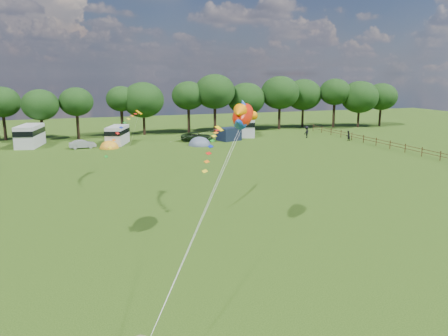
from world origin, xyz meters
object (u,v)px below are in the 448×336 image
object	(u,v)px
campervan_b	(30,135)
tent_orange	(109,148)
tent_greyblue	(200,145)
fish_kite	(242,115)
campervan_d	(246,126)
car_d	(197,137)
walker_a	(348,136)
walker_b	(306,132)
campervan_c	(117,134)
car_b	(83,144)

from	to	relation	value
campervan_b	tent_orange	bearing A→B (deg)	-104.53
tent_greyblue	fish_kite	bearing A→B (deg)	-101.39
campervan_d	car_d	bearing A→B (deg)	126.94
walker_a	walker_b	distance (m)	6.73
tent_greyblue	walker_a	size ratio (longest dim) A/B	2.30
campervan_c	campervan_d	xyz separation A→B (m)	(21.38, 2.24, 0.21)
campervan_c	fish_kite	bearing A→B (deg)	-153.83
car_d	tent_orange	bearing A→B (deg)	119.30
walker_a	walker_b	world-z (taller)	walker_b
campervan_b	campervan_d	distance (m)	33.53
campervan_c	campervan_d	size ratio (longest dim) A/B	0.88
campervan_d	walker_b	size ratio (longest dim) A/B	3.46
tent_greyblue	fish_kite	xyz separation A→B (m)	(-7.24, -35.92, 7.74)
car_d	fish_kite	world-z (taller)	fish_kite
car_d	fish_kite	bearing A→B (deg)	-171.95
campervan_b	walker_b	distance (m)	42.36
tent_greyblue	tent_orange	bearing A→B (deg)	172.88
car_b	car_d	world-z (taller)	car_d
tent_orange	fish_kite	xyz separation A→B (m)	(5.56, -37.52, 7.74)
campervan_d	fish_kite	world-z (taller)	fish_kite
car_b	tent_orange	world-z (taller)	car_b
fish_kite	walker_b	size ratio (longest dim) A/B	1.85
campervan_d	walker_a	distance (m)	16.82
campervan_b	tent_greyblue	size ratio (longest dim) A/B	1.85
walker_b	car_d	bearing A→B (deg)	-43.95
car_b	tent_greyblue	size ratio (longest dim) A/B	0.93
tent_orange	fish_kite	world-z (taller)	fish_kite
campervan_b	tent_orange	size ratio (longest dim) A/B	2.27
tent_orange	fish_kite	distance (m)	38.71
campervan_b	campervan_d	size ratio (longest dim) A/B	0.99
campervan_d	tent_greyblue	bearing A→B (deg)	143.29
car_b	fish_kite	bearing A→B (deg)	-172.25
campervan_c	walker_b	bearing A→B (deg)	-75.91
campervan_b	car_d	bearing A→B (deg)	-85.00
walker_a	walker_b	size ratio (longest dim) A/B	0.81
fish_kite	car_d	bearing A→B (deg)	20.73
campervan_b	campervan_d	bearing A→B (deg)	-77.49
car_d	campervan_c	world-z (taller)	campervan_c
walker_b	campervan_d	bearing A→B (deg)	-69.98
campervan_d	tent_greyblue	world-z (taller)	campervan_d
car_b	fish_kite	world-z (taller)	fish_kite
fish_kite	walker_b	bearing A→B (deg)	-2.49
car_b	fish_kite	distance (m)	40.32
campervan_b	campervan_c	size ratio (longest dim) A/B	1.13
campervan_d	walker_a	world-z (taller)	campervan_d
car_d	walker_a	xyz separation A→B (m)	(22.41, -7.29, 0.09)
campervan_b	fish_kite	distance (m)	46.15
campervan_c	tent_orange	size ratio (longest dim) A/B	2.01
campervan_b	tent_orange	world-z (taller)	campervan_b
campervan_d	campervan_b	bearing A→B (deg)	108.25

